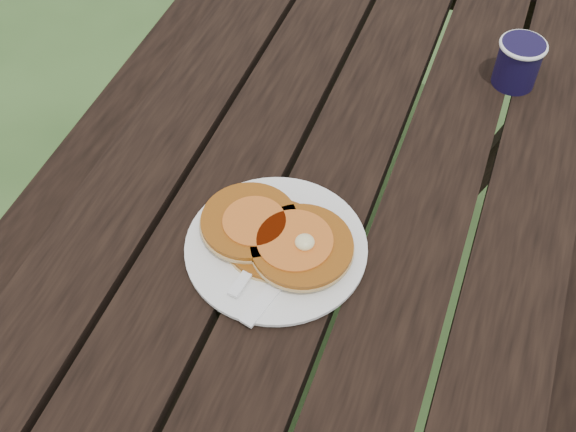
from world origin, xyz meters
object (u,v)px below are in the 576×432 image
(coffee_cup, at_px, (519,60))
(plate, at_px, (276,248))
(picnic_table, at_px, (335,280))
(pancake_stack, at_px, (277,236))

(coffee_cup, bearing_deg, plate, -118.13)
(picnic_table, relative_size, coffee_cup, 20.74)
(plate, relative_size, coffee_cup, 3.00)
(picnic_table, bearing_deg, pancake_stack, -99.83)
(pancake_stack, bearing_deg, picnic_table, 80.17)
(plate, height_order, coffee_cup, coffee_cup)
(picnic_table, xyz_separation_m, plate, (-0.04, -0.23, 0.39))
(picnic_table, relative_size, plate, 6.91)
(picnic_table, xyz_separation_m, pancake_stack, (-0.04, -0.22, 0.41))
(picnic_table, height_order, pancake_stack, pancake_stack)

